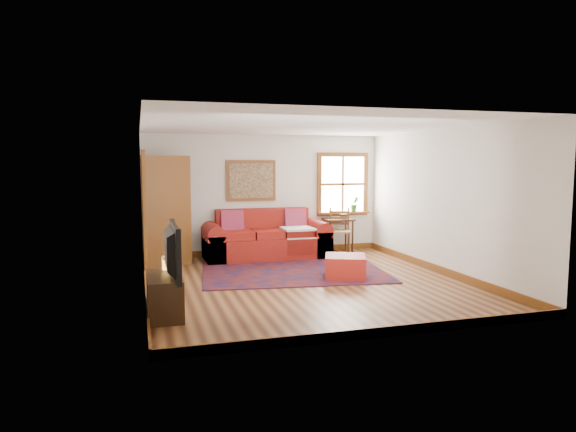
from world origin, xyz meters
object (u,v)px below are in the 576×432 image
object	(u,v)px
red_ottoman	(345,267)
ladder_back_chair	(339,229)
media_cabinet	(165,295)
side_table	(338,224)
red_leather_sofa	(266,242)

from	to	relation	value
red_ottoman	ladder_back_chair	bearing A→B (deg)	92.08
ladder_back_chair	media_cabinet	world-z (taller)	ladder_back_chair
red_ottoman	media_cabinet	world-z (taller)	media_cabinet
side_table	media_cabinet	world-z (taller)	side_table
media_cabinet	ladder_back_chair	bearing A→B (deg)	42.84
ladder_back_chair	media_cabinet	size ratio (longest dim) A/B	1.03
red_leather_sofa	ladder_back_chair	size ratio (longest dim) A/B	2.58
red_leather_sofa	media_cabinet	distance (m)	4.12
red_ottoman	side_table	xyz separation A→B (m)	(0.80, 2.32, 0.41)
red_leather_sofa	media_cabinet	bearing A→B (deg)	-121.95
side_table	media_cabinet	distance (m)	5.30
red_leather_sofa	media_cabinet	world-z (taller)	red_leather_sofa
side_table	red_ottoman	bearing A→B (deg)	-109.08
red_ottoman	side_table	size ratio (longest dim) A/B	0.91
side_table	ladder_back_chair	xyz separation A→B (m)	(-0.04, -0.15, -0.08)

